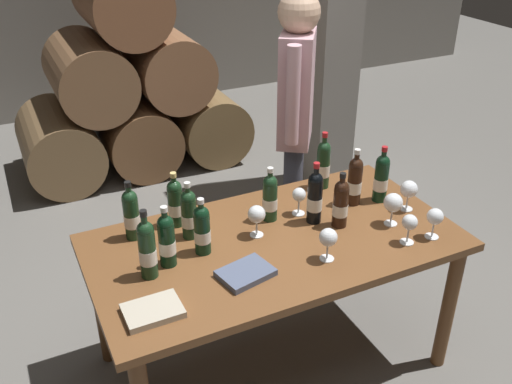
% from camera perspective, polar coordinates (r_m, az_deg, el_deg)
% --- Properties ---
extents(ground_plane, '(14.00, 14.00, 0.00)m').
position_cam_1_polar(ground_plane, '(3.13, 1.66, -16.38)').
color(ground_plane, '#66635E').
extents(barrel_stack, '(1.86, 0.90, 1.69)m').
position_cam_1_polar(barrel_stack, '(4.91, -12.46, 9.80)').
color(barrel_stack, brown).
rests_on(barrel_stack, ground_plane).
extents(stone_pillar, '(0.32, 0.32, 2.60)m').
position_cam_1_polar(stone_pillar, '(4.34, 7.76, 16.45)').
color(stone_pillar, gray).
rests_on(stone_pillar, ground_plane).
extents(dining_table, '(1.70, 0.90, 0.76)m').
position_cam_1_polar(dining_table, '(2.69, 1.86, -6.36)').
color(dining_table, brown).
rests_on(dining_table, ground_plane).
extents(wine_bottle_0, '(0.07, 0.07, 0.32)m').
position_cam_1_polar(wine_bottle_0, '(3.04, 6.74, 2.80)').
color(wine_bottle_0, '#19381E').
rests_on(wine_bottle_0, dining_table).
extents(wine_bottle_1, '(0.07, 0.07, 0.28)m').
position_cam_1_polar(wine_bottle_1, '(2.71, 8.46, -1.11)').
color(wine_bottle_1, black).
rests_on(wine_bottle_1, dining_table).
extents(wine_bottle_2, '(0.07, 0.07, 0.27)m').
position_cam_1_polar(wine_bottle_2, '(2.50, -5.41, -3.73)').
color(wine_bottle_2, black).
rests_on(wine_bottle_2, dining_table).
extents(wine_bottle_3, '(0.07, 0.07, 0.29)m').
position_cam_1_polar(wine_bottle_3, '(2.44, -8.92, -4.75)').
color(wine_bottle_3, black).
rests_on(wine_bottle_3, dining_table).
extents(wine_bottle_4, '(0.07, 0.07, 0.28)m').
position_cam_1_polar(wine_bottle_4, '(2.71, -8.07, -1.04)').
color(wine_bottle_4, '#19381E').
rests_on(wine_bottle_4, dining_table).
extents(wine_bottle_5, '(0.07, 0.07, 0.32)m').
position_cam_1_polar(wine_bottle_5, '(2.72, 5.90, -0.49)').
color(wine_bottle_5, black).
rests_on(wine_bottle_5, dining_table).
extents(wine_bottle_6, '(0.07, 0.07, 0.32)m').
position_cam_1_polar(wine_bottle_6, '(2.38, -10.83, -5.59)').
color(wine_bottle_6, '#19381E').
rests_on(wine_bottle_6, dining_table).
extents(wine_bottle_7, '(0.07, 0.07, 0.28)m').
position_cam_1_polar(wine_bottle_7, '(2.73, 1.41, -0.52)').
color(wine_bottle_7, '#19381E').
rests_on(wine_bottle_7, dining_table).
extents(wine_bottle_8, '(0.07, 0.07, 0.29)m').
position_cam_1_polar(wine_bottle_8, '(2.65, -12.36, -2.15)').
color(wine_bottle_8, '#19381E').
rests_on(wine_bottle_8, dining_table).
extents(wine_bottle_9, '(0.07, 0.07, 0.30)m').
position_cam_1_polar(wine_bottle_9, '(2.90, 9.85, 1.14)').
color(wine_bottle_9, black).
rests_on(wine_bottle_9, dining_table).
extents(wine_bottle_10, '(0.07, 0.07, 0.28)m').
position_cam_1_polar(wine_bottle_10, '(2.61, -6.72, -2.16)').
color(wine_bottle_10, '#19381E').
rests_on(wine_bottle_10, dining_table).
extents(wine_bottle_11, '(0.07, 0.07, 0.30)m').
position_cam_1_polar(wine_bottle_11, '(2.96, 12.42, 1.42)').
color(wine_bottle_11, black).
rests_on(wine_bottle_11, dining_table).
extents(wine_glass_0, '(0.08, 0.08, 0.16)m').
position_cam_1_polar(wine_glass_0, '(2.61, 0.06, -2.31)').
color(wine_glass_0, white).
rests_on(wine_glass_0, dining_table).
extents(wine_glass_1, '(0.07, 0.07, 0.15)m').
position_cam_1_polar(wine_glass_1, '(2.65, 15.11, -3.05)').
color(wine_glass_1, white).
rests_on(wine_glass_1, dining_table).
extents(wine_glass_2, '(0.09, 0.09, 0.17)m').
position_cam_1_polar(wine_glass_2, '(2.77, 13.56, -1.10)').
color(wine_glass_2, white).
rests_on(wine_glass_2, dining_table).
extents(wine_glass_3, '(0.08, 0.08, 0.15)m').
position_cam_1_polar(wine_glass_3, '(2.72, 17.47, -2.45)').
color(wine_glass_3, white).
rests_on(wine_glass_3, dining_table).
extents(wine_glass_4, '(0.07, 0.07, 0.14)m').
position_cam_1_polar(wine_glass_4, '(2.79, 4.33, -0.39)').
color(wine_glass_4, white).
rests_on(wine_glass_4, dining_table).
extents(wine_glass_5, '(0.09, 0.09, 0.16)m').
position_cam_1_polar(wine_glass_5, '(2.91, 15.04, 0.22)').
color(wine_glass_5, white).
rests_on(wine_glass_5, dining_table).
extents(wine_glass_6, '(0.08, 0.08, 0.15)m').
position_cam_1_polar(wine_glass_6, '(2.47, 7.24, -4.61)').
color(wine_glass_6, white).
rests_on(wine_glass_6, dining_table).
extents(tasting_notebook, '(0.25, 0.20, 0.03)m').
position_cam_1_polar(tasting_notebook, '(2.41, -1.05, -8.11)').
color(tasting_notebook, '#4C5670').
rests_on(tasting_notebook, dining_table).
extents(leather_ledger, '(0.22, 0.16, 0.03)m').
position_cam_1_polar(leather_ledger, '(2.26, -10.28, -11.61)').
color(leather_ledger, '#B2A893').
rests_on(leather_ledger, dining_table).
extents(sommelier_presenting, '(0.33, 0.42, 1.72)m').
position_cam_1_polar(sommelier_presenting, '(3.32, 3.98, 8.09)').
color(sommelier_presenting, '#383842').
rests_on(sommelier_presenting, ground_plane).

